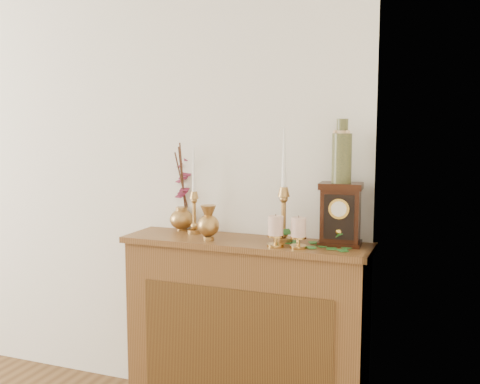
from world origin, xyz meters
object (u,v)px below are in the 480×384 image
at_px(candlestick_left, 194,205).
at_px(mantel_clock, 340,215).
at_px(bud_vase, 208,223).
at_px(ginger_jar, 184,190).
at_px(ceramic_vase, 342,154).
at_px(candlestick_center, 284,205).

height_order(candlestick_left, mantel_clock, candlestick_left).
distance_m(bud_vase, ginger_jar, 0.35).
height_order(mantel_clock, ceramic_vase, ceramic_vase).
xyz_separation_m(candlestick_center, mantel_clock, (0.27, 0.03, -0.03)).
relative_size(mantel_clock, ceramic_vase, 1.00).
distance_m(candlestick_center, ginger_jar, 0.62).
bearing_deg(bud_vase, candlestick_left, 135.95).
xyz_separation_m(mantel_clock, ceramic_vase, (-0.00, 0.00, 0.28)).
height_order(bud_vase, ceramic_vase, ceramic_vase).
distance_m(ginger_jar, mantel_clock, 0.88).
xyz_separation_m(candlestick_center, ceramic_vase, (0.27, 0.03, 0.25)).
relative_size(candlestick_left, ginger_jar, 0.95).
relative_size(candlestick_left, bud_vase, 2.59).
height_order(candlestick_center, ginger_jar, candlestick_center).
distance_m(candlestick_left, bud_vase, 0.21).
distance_m(candlestick_left, mantel_clock, 0.77).
bearing_deg(candlestick_center, bud_vase, -165.60).
bearing_deg(candlestick_center, mantel_clock, 6.33).
height_order(bud_vase, ginger_jar, ginger_jar).
height_order(ginger_jar, ceramic_vase, ceramic_vase).
xyz_separation_m(ginger_jar, mantel_clock, (0.87, -0.10, -0.07)).
distance_m(candlestick_center, ceramic_vase, 0.37).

